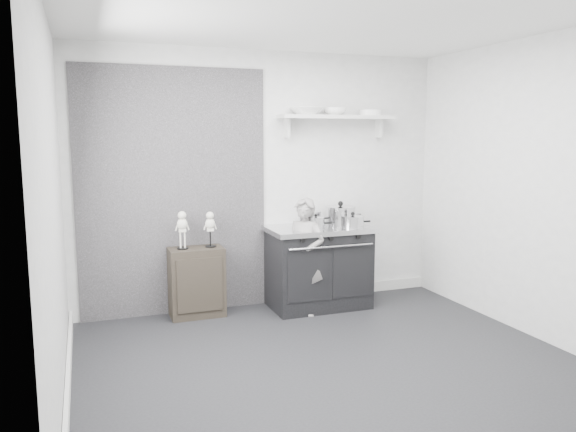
# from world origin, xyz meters

# --- Properties ---
(ground) EXTENTS (4.00, 4.00, 0.00)m
(ground) POSITION_xyz_m (0.00, 0.00, 0.00)
(ground) COLOR black
(ground) RESTS_ON ground
(room_shell) EXTENTS (4.02, 3.62, 2.71)m
(room_shell) POSITION_xyz_m (-0.09, 0.15, 1.64)
(room_shell) COLOR #B8B7B5
(room_shell) RESTS_ON ground
(wall_shelf) EXTENTS (1.30, 0.26, 0.24)m
(wall_shelf) POSITION_xyz_m (0.80, 1.68, 2.01)
(wall_shelf) COLOR silver
(wall_shelf) RESTS_ON room_shell
(stove) EXTENTS (1.08, 0.68, 0.87)m
(stove) POSITION_xyz_m (0.51, 1.48, 0.44)
(stove) COLOR black
(stove) RESTS_ON ground
(side_cabinet) EXTENTS (0.54, 0.32, 0.70)m
(side_cabinet) POSITION_xyz_m (-0.77, 1.61, 0.35)
(side_cabinet) COLOR black
(side_cabinet) RESTS_ON ground
(child) EXTENTS (0.50, 0.52, 1.20)m
(child) POSITION_xyz_m (0.28, 1.30, 0.60)
(child) COLOR gray
(child) RESTS_ON ground
(pot_back_left) EXTENTS (0.33, 0.25, 0.20)m
(pot_back_left) POSITION_xyz_m (0.45, 1.58, 0.95)
(pot_back_left) COLOR silver
(pot_back_left) RESTS_ON stove
(pot_back_right) EXTENTS (0.41, 0.33, 0.25)m
(pot_back_right) POSITION_xyz_m (0.81, 1.58, 0.97)
(pot_back_right) COLOR silver
(pot_back_right) RESTS_ON stove
(pot_front_right) EXTENTS (0.33, 0.24, 0.16)m
(pot_front_right) POSITION_xyz_m (0.83, 1.32, 0.93)
(pot_front_right) COLOR silver
(pot_front_right) RESTS_ON stove
(pot_front_center) EXTENTS (0.27, 0.18, 0.16)m
(pot_front_center) POSITION_xyz_m (0.42, 1.34, 0.93)
(pot_front_center) COLOR silver
(pot_front_center) RESTS_ON stove
(skeleton_full) EXTENTS (0.12, 0.08, 0.44)m
(skeleton_full) POSITION_xyz_m (-0.90, 1.61, 0.92)
(skeleton_full) COLOR silver
(skeleton_full) RESTS_ON side_cabinet
(skeleton_torso) EXTENTS (0.12, 0.07, 0.42)m
(skeleton_torso) POSITION_xyz_m (-0.62, 1.61, 0.91)
(skeleton_torso) COLOR silver
(skeleton_torso) RESTS_ON side_cabinet
(bowl_large) EXTENTS (0.32, 0.32, 0.08)m
(bowl_large) POSITION_xyz_m (0.44, 1.67, 2.08)
(bowl_large) COLOR white
(bowl_large) RESTS_ON wall_shelf
(bowl_small) EXTENTS (0.24, 0.24, 0.08)m
(bowl_small) POSITION_xyz_m (0.77, 1.67, 2.08)
(bowl_small) COLOR white
(bowl_small) RESTS_ON wall_shelf
(plate_stack) EXTENTS (0.25, 0.25, 0.06)m
(plate_stack) POSITION_xyz_m (1.20, 1.67, 2.07)
(plate_stack) COLOR white
(plate_stack) RESTS_ON wall_shelf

